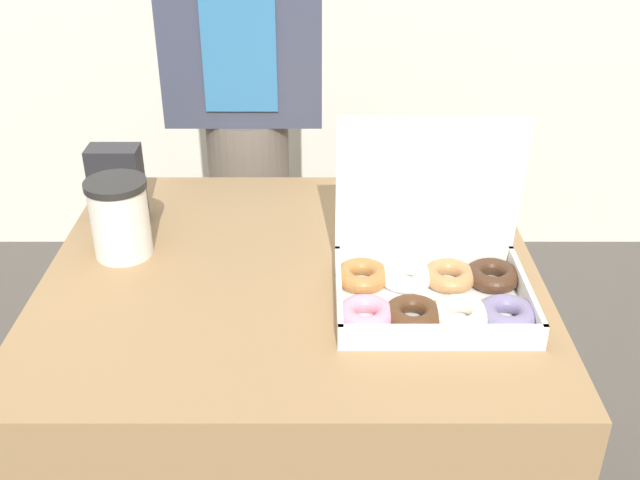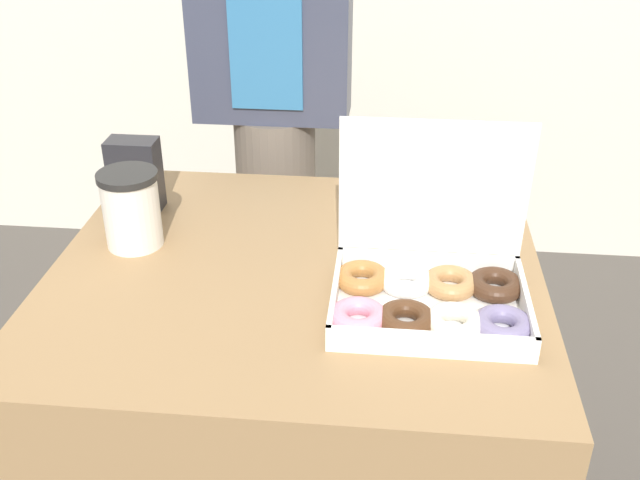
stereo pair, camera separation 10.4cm
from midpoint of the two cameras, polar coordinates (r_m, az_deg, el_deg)
table at (r=1.50m, az=-3.98°, el=-14.56°), size 0.83×0.75×0.75m
donut_box at (r=1.17m, az=5.91°, el=-3.04°), size 0.33×0.24×0.28m
coffee_cup at (r=1.34m, az=-17.27°, el=1.56°), size 0.10×0.10×0.14m
napkin_holder at (r=1.47m, az=-17.29°, el=4.12°), size 0.09×0.06×0.14m
person_customer at (r=1.73m, az=-7.68°, el=13.11°), size 0.35×0.24×1.60m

